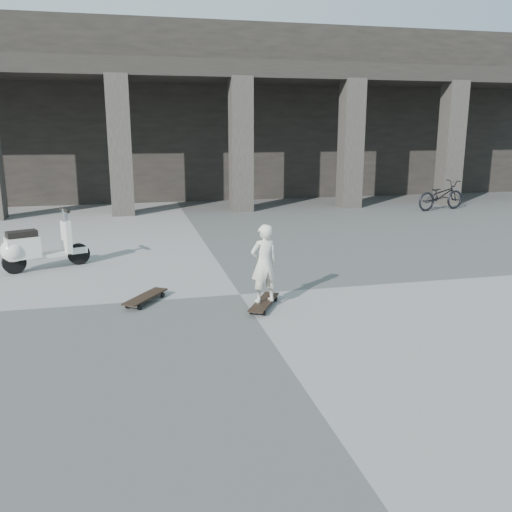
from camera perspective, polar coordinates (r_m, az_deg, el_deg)
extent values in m
plane|color=#4C4C49|center=(8.46, -1.70, -4.06)|extent=(90.00, 90.00, 0.00)
cube|color=black|center=(21.97, -9.34, 14.45)|extent=(28.00, 6.00, 6.00)
cube|color=black|center=(17.66, -8.41, 18.68)|extent=(28.00, 2.80, 0.50)
cube|color=#2E2C26|center=(16.42, -14.14, 11.14)|extent=(0.65, 0.65, 4.00)
cube|color=#2E2C26|center=(16.76, -1.60, 11.57)|extent=(0.65, 0.65, 4.00)
cube|color=#2E2C26|center=(17.83, 9.95, 11.49)|extent=(0.65, 0.65, 4.00)
cube|color=#2E2C26|center=(19.50, 19.84, 11.06)|extent=(0.65, 0.65, 4.00)
cube|color=black|center=(7.83, 0.84, -4.87)|extent=(0.65, 0.92, 0.02)
cube|color=#B2B2B7|center=(8.14, 1.45, -4.44)|extent=(0.19, 0.14, 0.03)
cube|color=#B2B2B7|center=(7.55, 0.18, -5.90)|extent=(0.19, 0.14, 0.03)
cylinder|color=black|center=(8.17, 0.79, -4.44)|extent=(0.06, 0.07, 0.07)
cylinder|color=black|center=(8.12, 2.12, -4.56)|extent=(0.06, 0.07, 0.07)
cylinder|color=black|center=(7.57, -0.53, -5.90)|extent=(0.06, 0.07, 0.07)
cylinder|color=black|center=(7.52, 0.89, -6.03)|extent=(0.06, 0.07, 0.07)
cube|color=black|center=(8.20, -11.57, -4.20)|extent=(0.70, 0.87, 0.02)
cube|color=#B2B2B7|center=(8.47, -10.39, -3.91)|extent=(0.20, 0.16, 0.03)
cube|color=#B2B2B7|center=(7.97, -12.79, -5.14)|extent=(0.20, 0.16, 0.03)
cylinder|color=black|center=(8.52, -10.97, -3.90)|extent=(0.07, 0.08, 0.08)
cylinder|color=black|center=(8.42, -9.80, -4.06)|extent=(0.07, 0.08, 0.08)
cylinder|color=black|center=(8.03, -13.38, -5.11)|extent=(0.07, 0.08, 0.08)
cylinder|color=black|center=(7.91, -12.17, -5.31)|extent=(0.07, 0.08, 0.08)
imported|color=beige|center=(7.67, 0.85, -0.79)|extent=(0.46, 0.36, 1.13)
cylinder|color=black|center=(10.77, -18.15, 0.20)|extent=(0.41, 0.25, 0.40)
cylinder|color=black|center=(10.50, -24.11, -0.64)|extent=(0.41, 0.25, 0.40)
cube|color=silver|center=(10.62, -20.96, 0.12)|extent=(0.66, 0.47, 0.07)
cube|color=silver|center=(10.48, -23.33, 0.82)|extent=(0.63, 0.51, 0.38)
sphere|color=silver|center=(10.46, -24.22, 0.54)|extent=(0.42, 0.42, 0.42)
cube|color=black|center=(10.43, -23.45, 2.17)|extent=(0.56, 0.43, 0.10)
cube|color=silver|center=(10.64, -19.32, 1.90)|extent=(0.22, 0.35, 0.58)
cube|color=silver|center=(10.75, -18.18, 0.62)|extent=(0.33, 0.24, 0.12)
cylinder|color=#B2B2B7|center=(10.58, -19.48, 3.88)|extent=(0.12, 0.12, 0.30)
cylinder|color=black|center=(10.56, -19.53, 4.57)|extent=(0.25, 0.49, 0.06)
sphere|color=white|center=(10.61, -19.11, 3.27)|extent=(0.12, 0.12, 0.12)
imported|color=black|center=(17.98, 18.88, 6.06)|extent=(1.84, 0.97, 0.92)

